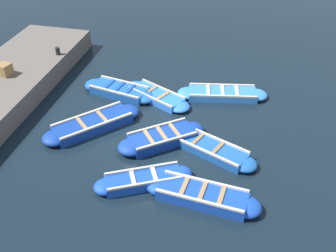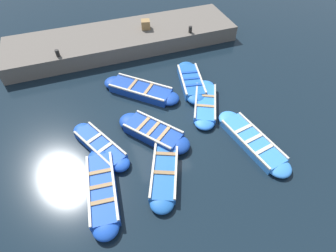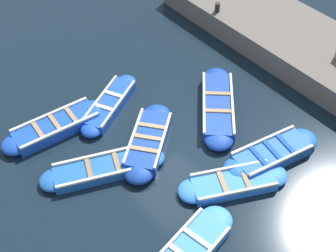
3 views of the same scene
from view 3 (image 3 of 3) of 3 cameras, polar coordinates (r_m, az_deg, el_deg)
The scene contains 10 objects.
ground_plane at distance 14.80m, azimuth 0.79°, elevation -2.28°, with size 120.00×120.00×0.00m, color black.
boat_inner_gap at distance 14.65m, azimuth 12.49°, elevation -3.35°, with size 3.47×1.55×0.43m.
boat_stern_in at distance 15.48m, azimuth -13.51°, elevation -0.08°, with size 3.69×1.21×0.45m.
boat_centre at distance 14.12m, azimuth -7.91°, elevation -5.16°, with size 3.83×2.26×0.37m.
boat_mid_row at distance 14.61m, azimuth -2.42°, elevation -1.95°, with size 3.20×2.79×0.47m.
boat_broadside at distance 13.81m, azimuth 7.96°, elevation -6.89°, with size 3.36×2.25×0.36m.
boat_near_quay at distance 15.92m, azimuth -7.13°, elevation 2.61°, with size 3.17×2.10×0.40m.
boat_end_of_row at distance 15.80m, azimuth 6.07°, elevation 2.41°, with size 3.35×3.52×0.45m.
quay_wall at distance 18.40m, azimuth 16.97°, elevation 8.82°, with size 3.41×13.10×0.87m.
bollard_north at distance 18.94m, azimuth 6.04°, elevation 14.18°, with size 0.20×0.20×0.35m, color black.
Camera 3 is at (6.38, 7.30, 11.18)m, focal length 50.00 mm.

